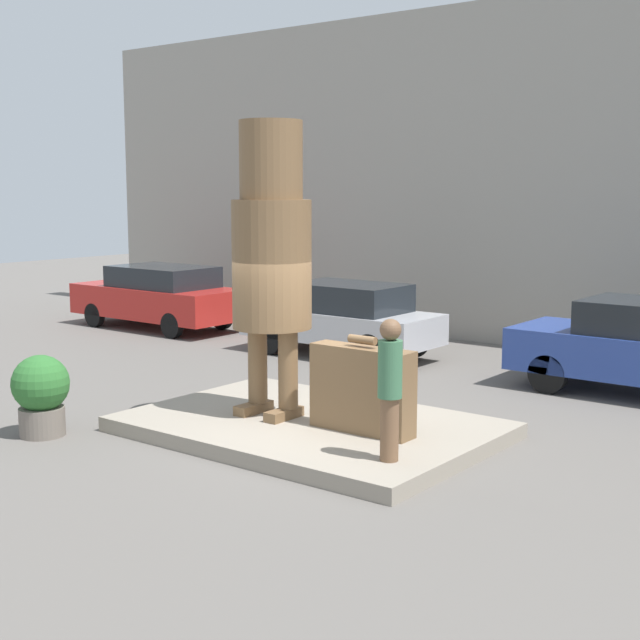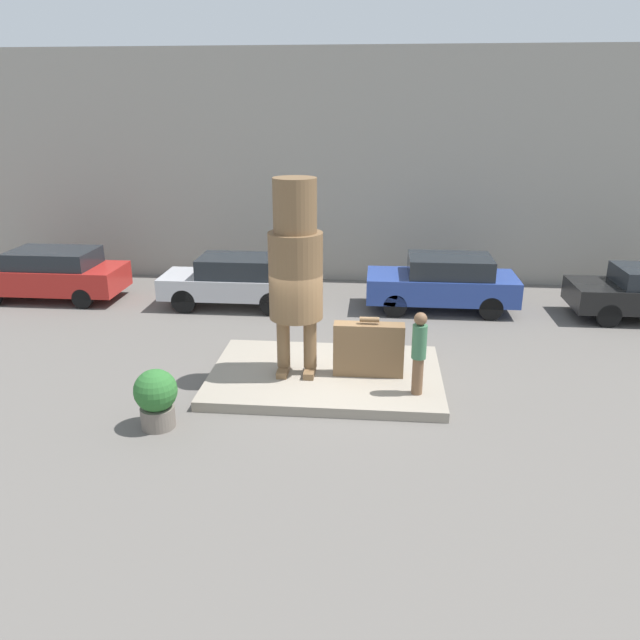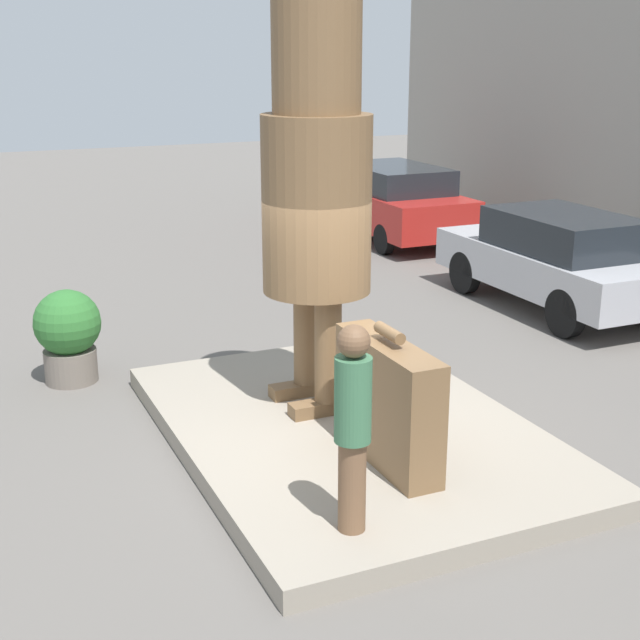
{
  "view_description": "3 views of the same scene",
  "coord_description": "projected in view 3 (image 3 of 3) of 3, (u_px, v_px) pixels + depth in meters",
  "views": [
    {
      "loc": [
        7.79,
        -9.83,
        3.55
      ],
      "look_at": [
        0.4,
        -0.29,
        1.75
      ],
      "focal_mm": 50.0,
      "sensor_mm": 36.0,
      "label": 1
    },
    {
      "loc": [
        1.07,
        -12.77,
        5.91
      ],
      "look_at": [
        -0.11,
        -0.11,
        1.48
      ],
      "focal_mm": 35.0,
      "sensor_mm": 36.0,
      "label": 2
    },
    {
      "loc": [
        7.84,
        -3.81,
        4.04
      ],
      "look_at": [
        -0.21,
        -0.24,
        1.33
      ],
      "focal_mm": 50.0,
      "sensor_mm": 36.0,
      "label": 3
    }
  ],
  "objects": [
    {
      "name": "pedestal",
      "position": [
        349.0,
        432.0,
        9.48
      ],
      "size": [
        5.14,
        3.54,
        0.22
      ],
      "color": "gray",
      "rests_on": "ground_plane"
    },
    {
      "name": "parked_car_red",
      "position": [
        389.0,
        200.0,
        19.37
      ],
      "size": [
        4.66,
        1.88,
        1.6
      ],
      "rotation": [
        0.0,
        0.0,
        3.14
      ],
      "color": "#B2231E",
      "rests_on": "ground_plane"
    },
    {
      "name": "planter_pot",
      "position": [
        68.0,
        333.0,
        11.04
      ],
      "size": [
        0.83,
        0.83,
        1.18
      ],
      "color": "#70665B",
      "rests_on": "ground_plane"
    },
    {
      "name": "ground_plane",
      "position": [
        349.0,
        441.0,
        9.51
      ],
      "size": [
        60.0,
        60.0,
        0.0
      ],
      "primitive_type": "plane",
      "color": "#605B56"
    },
    {
      "name": "giant_suitcase",
      "position": [
        388.0,
        402.0,
        8.42
      ],
      "size": [
        1.54,
        0.38,
        1.34
      ],
      "color": "brown",
      "rests_on": "pedestal"
    },
    {
      "name": "tourist",
      "position": [
        353.0,
        421.0,
        7.08
      ],
      "size": [
        0.3,
        0.3,
        1.77
      ],
      "color": "brown",
      "rests_on": "pedestal"
    },
    {
      "name": "statue_figure",
      "position": [
        317.0,
        179.0,
        9.22
      ],
      "size": [
        1.16,
        1.16,
        4.28
      ],
      "color": "brown",
      "rests_on": "pedestal"
    },
    {
      "name": "parked_car_silver",
      "position": [
        555.0,
        258.0,
        14.08
      ],
      "size": [
        4.26,
        1.72,
        1.57
      ],
      "rotation": [
        0.0,
        0.0,
        3.14
      ],
      "color": "#B7B7BC",
      "rests_on": "ground_plane"
    }
  ]
}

